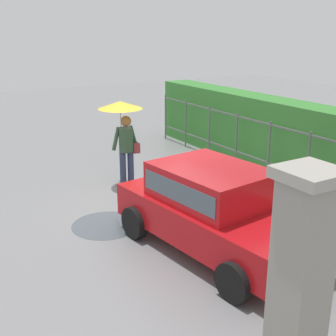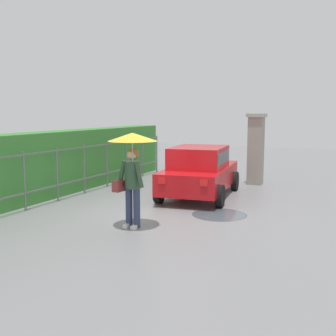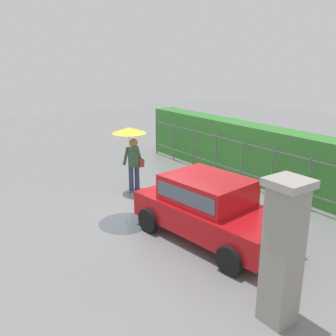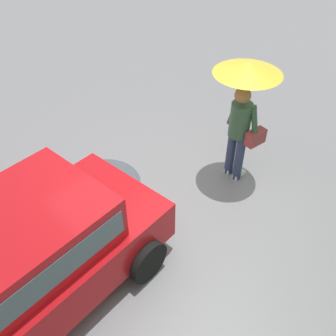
# 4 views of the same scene
# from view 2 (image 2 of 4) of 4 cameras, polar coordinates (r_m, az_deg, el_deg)

# --- Properties ---
(ground_plane) EXTENTS (40.00, 40.00, 0.00)m
(ground_plane) POSITION_cam_2_polar(r_m,az_deg,el_deg) (10.75, -0.47, -5.74)
(ground_plane) COLOR slate
(car) EXTENTS (3.89, 2.21, 1.48)m
(car) POSITION_cam_2_polar(r_m,az_deg,el_deg) (12.35, 4.28, -0.21)
(car) COLOR #B71116
(car) RESTS_ON ground
(pedestrian) EXTENTS (1.04, 1.04, 2.06)m
(pedestrian) POSITION_cam_2_polar(r_m,az_deg,el_deg) (8.92, -4.89, 1.41)
(pedestrian) COLOR #2D3856
(pedestrian) RESTS_ON ground
(gate_pillar) EXTENTS (0.60, 0.60, 2.42)m
(gate_pillar) POSITION_cam_2_polar(r_m,az_deg,el_deg) (14.72, 11.79, 2.63)
(gate_pillar) COLOR gray
(gate_pillar) RESTS_ON ground
(fence_section) EXTENTS (11.36, 0.05, 1.50)m
(fence_section) POSITION_cam_2_polar(r_m,az_deg,el_deg) (12.56, -12.96, -0.15)
(fence_section) COLOR #59605B
(fence_section) RESTS_ON ground
(hedge_row) EXTENTS (12.31, 0.90, 1.90)m
(hedge_row) POSITION_cam_2_polar(r_m,az_deg,el_deg) (13.01, -15.55, 0.57)
(hedge_row) COLOR #387F33
(hedge_row) RESTS_ON ground
(puddle_near) EXTENTS (1.34, 1.34, 0.00)m
(puddle_near) POSITION_cam_2_polar(r_m,az_deg,el_deg) (10.39, 6.96, -6.27)
(puddle_near) COLOR #4C545B
(puddle_near) RESTS_ON ground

